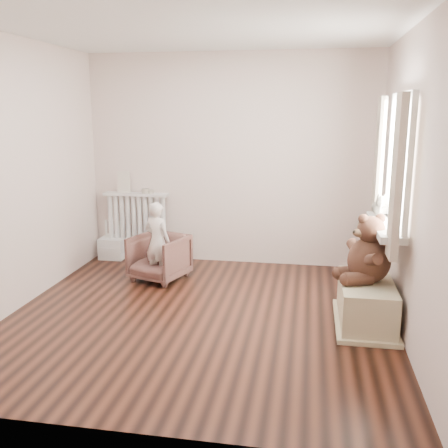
% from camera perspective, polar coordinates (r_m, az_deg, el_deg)
% --- Properties ---
extents(floor, '(3.60, 3.60, 0.01)m').
position_cam_1_polar(floor, '(4.82, -2.72, -10.43)').
color(floor, black).
rests_on(floor, ground).
extents(ceiling, '(3.60, 3.60, 0.01)m').
position_cam_1_polar(ceiling, '(4.49, -3.10, 21.76)').
color(ceiling, white).
rests_on(ceiling, ground).
extents(back_wall, '(3.60, 0.02, 2.60)m').
position_cam_1_polar(back_wall, '(6.23, 0.79, 7.27)').
color(back_wall, silver).
rests_on(back_wall, ground).
extents(front_wall, '(3.60, 0.02, 2.60)m').
position_cam_1_polar(front_wall, '(2.77, -11.14, 0.05)').
color(front_wall, silver).
rests_on(front_wall, ground).
extents(left_wall, '(0.02, 3.60, 2.60)m').
position_cam_1_polar(left_wall, '(5.17, -22.81, 5.14)').
color(left_wall, silver).
rests_on(left_wall, ground).
extents(right_wall, '(0.02, 3.60, 2.60)m').
position_cam_1_polar(right_wall, '(4.44, 20.47, 4.22)').
color(right_wall, silver).
rests_on(right_wall, ground).
extents(window, '(0.03, 0.90, 1.10)m').
position_cam_1_polar(window, '(4.71, 19.49, 6.58)').
color(window, white).
rests_on(window, right_wall).
extents(window_sill, '(0.22, 1.10, 0.06)m').
position_cam_1_polar(window_sill, '(4.78, 17.92, -0.27)').
color(window_sill, silver).
rests_on(window_sill, right_wall).
extents(curtain_left, '(0.06, 0.26, 1.30)m').
position_cam_1_polar(curtain_left, '(4.14, 19.18, 5.01)').
color(curtain_left, '#C1B199').
rests_on(curtain_left, right_wall).
extents(curtain_right, '(0.06, 0.26, 1.30)m').
position_cam_1_polar(curtain_right, '(5.26, 17.27, 6.66)').
color(curtain_right, '#C1B199').
rests_on(curtain_right, right_wall).
extents(radiator, '(0.83, 0.16, 0.88)m').
position_cam_1_polar(radiator, '(6.56, -9.89, -0.70)').
color(radiator, silver).
rests_on(radiator, floor).
extents(paper_doll, '(0.16, 0.01, 0.27)m').
position_cam_1_polar(paper_doll, '(6.50, -11.38, 4.73)').
color(paper_doll, beige).
rests_on(paper_doll, radiator).
extents(tin_a, '(0.10, 0.10, 0.06)m').
position_cam_1_polar(tin_a, '(6.42, -8.95, 3.75)').
color(tin_a, '#A59E8C').
rests_on(tin_a, radiator).
extents(tin_b, '(0.08, 0.08, 0.04)m').
position_cam_1_polar(tin_b, '(6.40, -8.40, 3.68)').
color(tin_b, '#A59E8C').
rests_on(tin_b, radiator).
extents(toy_vanity, '(0.32, 0.23, 0.50)m').
position_cam_1_polar(toy_vanity, '(6.69, -12.69, -1.59)').
color(toy_vanity, silver).
rests_on(toy_vanity, floor).
extents(armchair, '(0.71, 0.72, 0.52)m').
position_cam_1_polar(armchair, '(5.77, -7.42, -3.81)').
color(armchair, brown).
rests_on(armchair, floor).
extents(child, '(0.38, 0.31, 0.90)m').
position_cam_1_polar(child, '(5.67, -7.62, -1.95)').
color(child, white).
rests_on(child, armchair).
extents(toy_bench, '(0.46, 0.87, 0.41)m').
position_cam_1_polar(toy_bench, '(4.74, 15.91, -8.72)').
color(toy_bench, beige).
rests_on(toy_bench, floor).
extents(teddy_bear, '(0.59, 0.52, 0.61)m').
position_cam_1_polar(teddy_bear, '(4.61, 16.30, -3.20)').
color(teddy_bear, '#311B12').
rests_on(teddy_bear, toy_bench).
extents(plush_cat, '(0.25, 0.30, 0.22)m').
position_cam_1_polar(plush_cat, '(5.08, 17.41, 2.01)').
color(plush_cat, '#69645A').
rests_on(plush_cat, window_sill).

